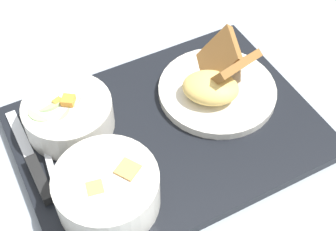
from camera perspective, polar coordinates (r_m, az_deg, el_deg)
The scene contains 7 objects.
ground_plane at distance 0.70m, azimuth 0.00°, elevation -2.42°, with size 4.00×4.00×0.00m, color #99A3AD.
serving_tray at distance 0.70m, azimuth 0.00°, elevation -2.02°, with size 0.47×0.37×0.02m.
bowl_salad at distance 0.69m, azimuth -12.10°, elevation 0.25°, with size 0.13×0.13×0.06m.
bowl_soup at distance 0.60m, azimuth -7.43°, elevation -8.74°, with size 0.13×0.13×0.06m.
plate_main at distance 0.73m, azimuth 5.96°, elevation 3.75°, with size 0.18×0.18×0.07m.
knife at distance 0.66m, azimuth -15.79°, elevation -6.42°, with size 0.05×0.18×0.02m.
spoon at distance 0.68m, azimuth -14.68°, elevation -3.91°, with size 0.03×0.17×0.01m.
Camera 1 is at (-0.14, -0.40, 0.56)m, focal length 50.00 mm.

